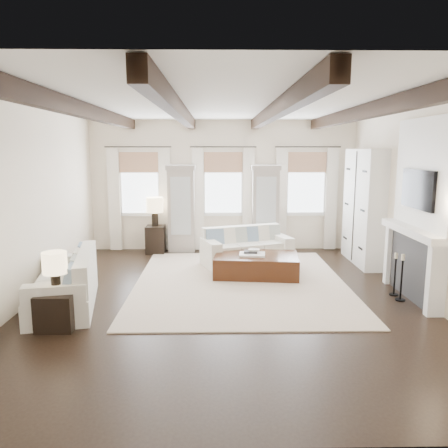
{
  "coord_description": "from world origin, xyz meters",
  "views": [
    {
      "loc": [
        -0.17,
        -7.05,
        2.5
      ],
      "look_at": [
        -0.03,
        0.78,
        1.15
      ],
      "focal_mm": 35.0,
      "sensor_mm": 36.0,
      "label": 1
    }
  ],
  "objects_px": {
    "sofa_left": "(68,285)",
    "side_table_front": "(58,310)",
    "ottoman": "(256,265)",
    "side_table_back": "(156,240)",
    "sofa_back": "(246,249)"
  },
  "relations": [
    {
      "from": "sofa_left",
      "to": "side_table_front",
      "type": "bearing_deg",
      "value": -80.65
    },
    {
      "from": "side_table_front",
      "to": "ottoman",
      "type": "bearing_deg",
      "value": 39.68
    },
    {
      "from": "ottoman",
      "to": "side_table_front",
      "type": "relative_size",
      "value": 3.17
    },
    {
      "from": "sofa_left",
      "to": "ottoman",
      "type": "height_order",
      "value": "sofa_left"
    },
    {
      "from": "sofa_left",
      "to": "side_table_back",
      "type": "bearing_deg",
      "value": 75.92
    },
    {
      "from": "ottoman",
      "to": "side_table_back",
      "type": "relative_size",
      "value": 2.44
    },
    {
      "from": "side_table_back",
      "to": "ottoman",
      "type": "bearing_deg",
      "value": -41.03
    },
    {
      "from": "sofa_back",
      "to": "sofa_left",
      "type": "bearing_deg",
      "value": -139.95
    },
    {
      "from": "sofa_left",
      "to": "side_table_front",
      "type": "height_order",
      "value": "sofa_left"
    },
    {
      "from": "sofa_left",
      "to": "side_table_front",
      "type": "distance_m",
      "value": 0.89
    },
    {
      "from": "ottoman",
      "to": "side_table_back",
      "type": "xyz_separation_m",
      "value": [
        -2.27,
        1.97,
        0.12
      ]
    },
    {
      "from": "sofa_back",
      "to": "side_table_front",
      "type": "xyz_separation_m",
      "value": [
        -2.89,
        -3.42,
        -0.08
      ]
    },
    {
      "from": "ottoman",
      "to": "side_table_back",
      "type": "height_order",
      "value": "side_table_back"
    },
    {
      "from": "sofa_left",
      "to": "side_table_front",
      "type": "relative_size",
      "value": 4.2
    },
    {
      "from": "ottoman",
      "to": "side_table_front",
      "type": "bearing_deg",
      "value": -134.11
    }
  ]
}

